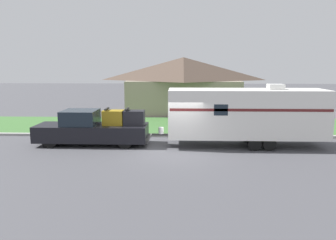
# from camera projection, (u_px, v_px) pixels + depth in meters

# --- Properties ---
(ground_plane) EXTENTS (120.00, 120.00, 0.00)m
(ground_plane) POSITION_uv_depth(u_px,v_px,m) (178.00, 153.00, 16.43)
(ground_plane) COLOR #47474C
(curb_strip) EXTENTS (80.00, 0.30, 0.14)m
(curb_strip) POSITION_uv_depth(u_px,v_px,m) (178.00, 136.00, 20.12)
(curb_strip) COLOR #999993
(curb_strip) RESTS_ON ground_plane
(lawn_strip) EXTENTS (80.00, 7.00, 0.03)m
(lawn_strip) POSITION_uv_depth(u_px,v_px,m) (179.00, 125.00, 23.72)
(lawn_strip) COLOR #3D6B33
(lawn_strip) RESTS_ON ground_plane
(house_across_street) EXTENTS (10.71, 6.61, 5.03)m
(house_across_street) POSITION_uv_depth(u_px,v_px,m) (183.00, 84.00, 30.10)
(house_across_street) COLOR gray
(house_across_street) RESTS_ON ground_plane
(pickup_truck) EXTENTS (6.21, 1.93, 2.03)m
(pickup_truck) POSITION_uv_depth(u_px,v_px,m) (93.00, 129.00, 18.04)
(pickup_truck) COLOR black
(pickup_truck) RESTS_ON ground_plane
(travel_trailer) EXTENTS (9.28, 2.32, 3.36)m
(travel_trailer) POSITION_uv_depth(u_px,v_px,m) (246.00, 113.00, 17.58)
(travel_trailer) COLOR black
(travel_trailer) RESTS_ON ground_plane
(mailbox) EXTENTS (0.48, 0.20, 1.28)m
(mailbox) POSITION_uv_depth(u_px,v_px,m) (293.00, 119.00, 20.73)
(mailbox) COLOR brown
(mailbox) RESTS_ON ground_plane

